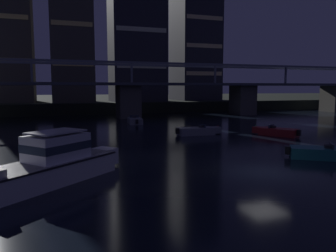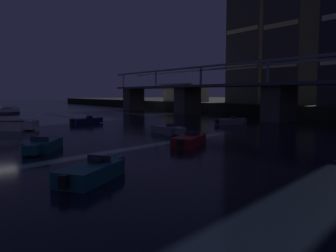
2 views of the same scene
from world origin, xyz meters
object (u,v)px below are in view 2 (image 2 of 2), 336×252
at_px(waterfront_pavilion, 185,93).
at_px(speedboat_mid_left, 190,140).
at_px(speedboat_near_center, 93,172).
at_px(speedboat_mid_right, 43,145).
at_px(tower_west_tall, 297,7).
at_px(cabin_cruiser_near_left, 1,121).
at_px(tower_west_low, 258,14).
at_px(speedboat_far_left, 168,130).
at_px(river_bridge, 279,95).
at_px(speedboat_near_right, 230,121).
at_px(speedboat_mid_center, 86,121).

distance_m(waterfront_pavilion, speedboat_mid_left, 62.27).
bearing_deg(speedboat_near_center, speedboat_mid_right, 178.03).
relative_size(tower_west_tall, speedboat_mid_left, 7.92).
xyz_separation_m(cabin_cruiser_near_left, speedboat_mid_left, (22.90, 10.82, -0.64)).
bearing_deg(tower_west_tall, cabin_cruiser_near_left, -94.32).
xyz_separation_m(tower_west_low, speedboat_near_center, (37.34, -56.93, -22.20)).
bearing_deg(waterfront_pavilion, speedboat_far_left, -40.23).
bearing_deg(river_bridge, cabin_cruiser_near_left, -108.33).
height_order(tower_west_low, waterfront_pavilion, tower_west_low).
bearing_deg(speedboat_near_right, tower_west_tall, 105.68).
bearing_deg(speedboat_far_left, speedboat_mid_left, -23.21).
distance_m(river_bridge, waterfront_pavilion, 40.20).
height_order(cabin_cruiser_near_left, speedboat_mid_right, cabin_cruiser_near_left).
bearing_deg(speedboat_far_left, cabin_cruiser_near_left, -136.72).
xyz_separation_m(river_bridge, speedboat_near_center, (16.73, -37.60, -3.71)).
distance_m(tower_west_low, tower_west_tall, 12.84).
xyz_separation_m(river_bridge, cabin_cruiser_near_left, (-12.29, -37.10, -3.07)).
relative_size(speedboat_mid_right, speedboat_far_left, 0.91).
bearing_deg(speedboat_mid_right, speedboat_mid_left, 68.42).
relative_size(waterfront_pavilion, speedboat_near_right, 2.37).
distance_m(tower_west_tall, speedboat_mid_center, 47.00).
height_order(cabin_cruiser_near_left, speedboat_near_right, cabin_cruiser_near_left).
xyz_separation_m(tower_west_tall, speedboat_near_right, (7.15, -25.46, -20.76)).
bearing_deg(speedboat_mid_left, speedboat_near_right, 124.74).
height_order(tower_west_tall, speedboat_mid_center, tower_west_tall).
xyz_separation_m(river_bridge, speedboat_far_left, (2.77, -22.92, -3.71)).
bearing_deg(cabin_cruiser_near_left, waterfront_pavilion, 118.04).
bearing_deg(speedboat_near_right, speedboat_near_center, -57.69).
distance_m(waterfront_pavilion, speedboat_near_center, 74.21).
relative_size(tower_west_low, waterfront_pavilion, 3.32).
height_order(river_bridge, speedboat_far_left, river_bridge).
xyz_separation_m(tower_west_tall, speedboat_near_center, (25.00, -53.69, -20.76)).
distance_m(cabin_cruiser_near_left, speedboat_far_left, 20.70).
relative_size(cabin_cruiser_near_left, speedboat_near_right, 1.58).
bearing_deg(waterfront_pavilion, speedboat_mid_center, -56.78).
height_order(speedboat_near_center, speedboat_mid_right, same).
bearing_deg(cabin_cruiser_near_left, speedboat_near_right, 68.06).
bearing_deg(tower_west_tall, river_bridge, -62.80).
height_order(speedboat_mid_left, speedboat_far_left, same).
relative_size(tower_west_low, speedboat_mid_right, 8.67).
bearing_deg(river_bridge, speedboat_near_center, -66.01).
distance_m(tower_west_tall, speedboat_mid_left, 50.82).
relative_size(speedboat_mid_left, speedboat_mid_right, 1.02).
xyz_separation_m(speedboat_mid_center, speedboat_mid_right, (20.03, -11.52, 0.00)).
height_order(speedboat_near_right, speedboat_mid_center, same).
bearing_deg(river_bridge, tower_west_low, 136.83).
distance_m(tower_west_tall, waterfront_pavilion, 34.72).
bearing_deg(river_bridge, tower_west_tall, 117.20).
xyz_separation_m(river_bridge, tower_west_low, (-20.61, 19.33, 18.50)).
bearing_deg(tower_west_low, speedboat_mid_center, -81.35).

